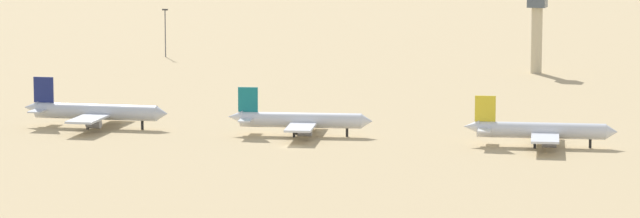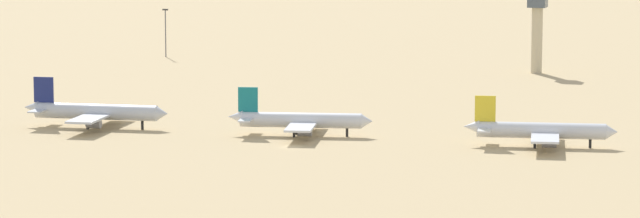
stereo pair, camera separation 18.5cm
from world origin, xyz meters
name	(u,v)px [view 2 (the right image)]	position (x,y,z in m)	size (l,w,h in m)	color
ground	(291,147)	(0.00, 0.00, 0.00)	(4000.00, 4000.00, 0.00)	tan
parked_jet_navy_3	(95,112)	(-50.21, 10.98, 3.68)	(34.01, 28.77, 11.23)	silver
parked_jet_teal_4	(299,120)	(-2.92, 14.20, 3.44)	(31.63, 27.05, 10.50)	silver
parked_jet_yellow_5	(540,131)	(49.28, 15.52, 3.45)	(31.83, 27.13, 10.54)	silver
control_tower	(537,22)	(24.71, 147.04, 14.80)	(5.20, 5.20, 24.52)	#C6B793
light_pole_mid	(166,29)	(-95.37, 154.80, 8.87)	(1.80, 0.50, 15.34)	#59595E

